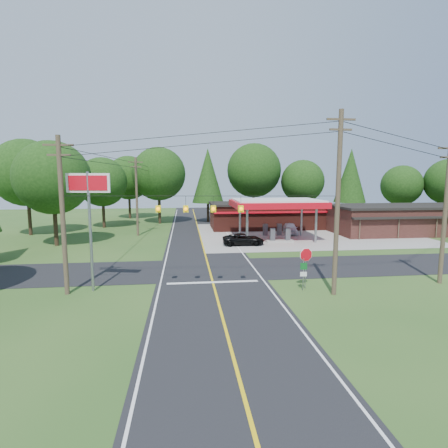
{
  "coord_description": "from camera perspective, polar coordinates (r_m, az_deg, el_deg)",
  "views": [
    {
      "loc": [
        -1.91,
        -27.65,
        7.4
      ],
      "look_at": [
        2.0,
        7.0,
        2.8
      ],
      "focal_mm": 28.0,
      "sensor_mm": 36.0,
      "label": 1
    }
  ],
  "objects": [
    {
      "name": "overhead_beacons",
      "position": [
        21.7,
        -4.04,
        4.35
      ],
      "size": [
        17.04,
        2.04,
        1.03
      ],
      "color": "black",
      "rests_on": "ground"
    },
    {
      "name": "octagonal_stop_sign",
      "position": [
        23.99,
        13.24,
        -5.4
      ],
      "size": [
        0.95,
        0.26,
        2.82
      ],
      "color": "gray",
      "rests_on": "ground"
    },
    {
      "name": "route_sign_post",
      "position": [
        23.76,
        12.85,
        -7.6
      ],
      "size": [
        0.44,
        0.1,
        2.16
      ],
      "color": "gray",
      "rests_on": "ground"
    },
    {
      "name": "treeline_backdrop",
      "position": [
        51.73,
        -3.44,
        7.6
      ],
      "size": [
        70.27,
        51.59,
        13.3
      ],
      "color": "#332316",
      "rests_on": "ground"
    },
    {
      "name": "utility_pole_right_b",
      "position": [
        28.57,
        32.43,
        1.93
      ],
      "size": [
        1.8,
        0.3,
        10.0
      ],
      "color": "#473828",
      "rests_on": "ground"
    },
    {
      "name": "lane_center_yellow",
      "position": [
        28.68,
        -2.42,
        -7.39
      ],
      "size": [
        0.15,
        110.0,
        0.0
      ],
      "primitive_type": "cube",
      "color": "yellow",
      "rests_on": "main_highway"
    },
    {
      "name": "suv_car",
      "position": [
        38.78,
        3.18,
        -2.54
      ],
      "size": [
        4.66,
        4.66,
        1.28
      ],
      "primitive_type": "imported",
      "rotation": [
        0.0,
        0.0,
        1.56
      ],
      "color": "black",
      "rests_on": "ground"
    },
    {
      "name": "main_highway",
      "position": [
        28.68,
        -2.42,
        -7.42
      ],
      "size": [
        8.0,
        120.0,
        0.02
      ],
      "primitive_type": "cube",
      "color": "black",
      "rests_on": "ground"
    },
    {
      "name": "sedan_car",
      "position": [
        47.24,
        10.76,
        -0.74
      ],
      "size": [
        4.94,
        4.94,
        1.45
      ],
      "primitive_type": "imported",
      "rotation": [
        0.0,
        0.0,
        -0.18
      ],
      "color": "white",
      "rests_on": "ground"
    },
    {
      "name": "utility_pole_north",
      "position": [
        62.87,
        -10.66,
        4.97
      ],
      "size": [
        0.3,
        0.3,
        9.5
      ],
      "color": "#473828",
      "rests_on": "ground"
    },
    {
      "name": "utility_pole_near_left",
      "position": [
        23.99,
        -24.86,
        1.56
      ],
      "size": [
        1.8,
        0.3,
        10.0
      ],
      "color": "#473828",
      "rests_on": "ground"
    },
    {
      "name": "utility_pole_near_right",
      "position": [
        22.74,
        18.06,
        3.51
      ],
      "size": [
        1.8,
        0.3,
        11.5
      ],
      "color": "#473828",
      "rests_on": "ground"
    },
    {
      "name": "gas_canopy",
      "position": [
        42.2,
        8.57,
        3.17
      ],
      "size": [
        10.6,
        7.4,
        4.88
      ],
      "color": "gray",
      "rests_on": "ground"
    },
    {
      "name": "strip_building",
      "position": [
        53.18,
        27.84,
        0.72
      ],
      "size": [
        20.4,
        8.75,
        3.8
      ],
      "color": "#381B17",
      "rests_on": "ground"
    },
    {
      "name": "utility_pole_far_left",
      "position": [
        46.11,
        -14.07,
        4.56
      ],
      "size": [
        1.8,
        0.3,
        10.0
      ],
      "color": "#473828",
      "rests_on": "ground"
    },
    {
      "name": "ground",
      "position": [
        28.69,
        -2.42,
        -7.44
      ],
      "size": [
        120.0,
        120.0,
        0.0
      ],
      "primitive_type": "plane",
      "color": "#264D1B",
      "rests_on": "ground"
    },
    {
      "name": "convenience_store",
      "position": [
        52.3,
        6.76,
        1.45
      ],
      "size": [
        16.4,
        7.55,
        3.8
      ],
      "color": "#4F1E16",
      "rests_on": "ground"
    },
    {
      "name": "cross_road",
      "position": [
        28.68,
        -2.42,
        -7.41
      ],
      "size": [
        70.0,
        7.0,
        0.02
      ],
      "primitive_type": "cube",
      "color": "black",
      "rests_on": "ground"
    },
    {
      "name": "big_stop_sign",
      "position": [
        23.94,
        -21.2,
        3.43
      ],
      "size": [
        2.86,
        0.67,
        7.8
      ],
      "color": "gray",
      "rests_on": "ground"
    }
  ]
}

